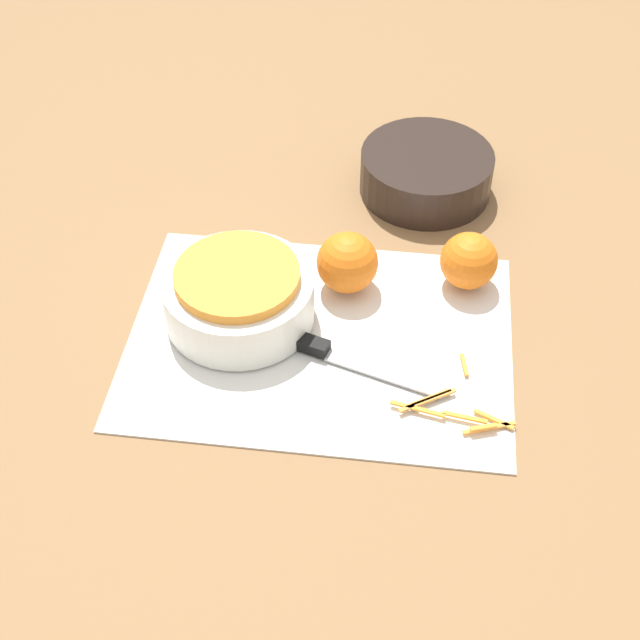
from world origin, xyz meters
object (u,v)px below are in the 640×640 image
bowl_speckled (239,295)px  bowl_dark (426,172)px  orange_right (469,261)px  knife (310,345)px  orange_left (347,262)px

bowl_speckled → bowl_dark: 0.37m
bowl_dark → orange_right: orange_right is taller
bowl_speckled → orange_right: bearing=19.1°
bowl_speckled → knife: (0.10, -0.05, -0.03)m
bowl_dark → orange_right: size_ratio=2.58×
knife → bowl_dark: bearing=86.9°
orange_left → knife: bearing=-105.5°
bowl_speckled → bowl_dark: bowl_speckled is taller
bowl_dark → orange_right: (0.06, -0.20, 0.01)m
orange_left → orange_right: 0.16m
bowl_dark → orange_left: size_ratio=2.41×
knife → orange_left: (0.03, 0.12, 0.03)m
bowl_speckled → orange_left: bearing=29.6°
orange_right → bowl_speckled: bearing=-160.9°
orange_left → orange_right: (0.16, 0.03, -0.00)m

